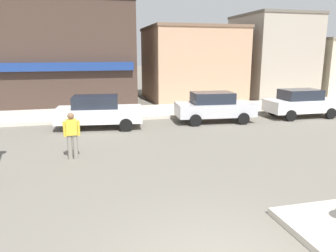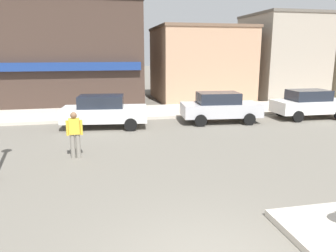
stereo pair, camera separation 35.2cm
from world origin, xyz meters
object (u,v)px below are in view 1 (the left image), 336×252
Objects in this scene: parked_car_nearest at (98,111)px; pedestrian_crossing_near at (72,134)px; parked_car_second at (214,107)px; parked_car_third at (301,103)px.

pedestrian_crossing_near is at bearing -103.49° from parked_car_nearest.
parked_car_second is 1.03× the size of parked_car_third.
pedestrian_crossing_near is at bearing -159.80° from parked_car_third.
parked_car_third is 12.95m from pedestrian_crossing_near.
parked_car_second is at bearing 32.73° from pedestrian_crossing_near.
pedestrian_crossing_near reaches higher than parked_car_nearest.
parked_car_second is at bearing -0.37° from parked_car_nearest.
parked_car_nearest is at bearing 76.51° from pedestrian_crossing_near.
parked_car_nearest is 11.07m from parked_car_third.
parked_car_nearest and parked_car_third have the same top height.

